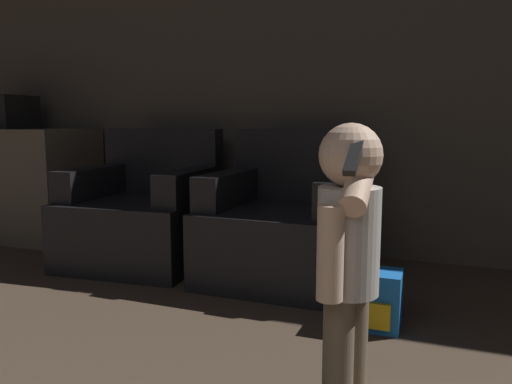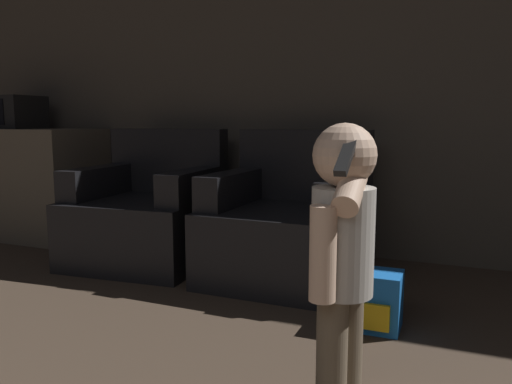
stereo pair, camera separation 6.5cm
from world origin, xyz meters
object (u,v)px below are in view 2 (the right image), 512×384
(armchair_left, at_px, (149,214))
(toy_backpack, at_px, (374,300))
(person_toddler, at_px, (342,242))
(microwave, at_px, (10,112))
(armchair_right, at_px, (289,226))

(armchair_left, height_order, toy_backpack, armchair_left)
(armchair_left, relative_size, person_toddler, 0.99)
(toy_backpack, relative_size, microwave, 0.55)
(toy_backpack, bearing_deg, armchair_left, 160.09)
(person_toddler, bearing_deg, microwave, -100.92)
(armchair_left, height_order, person_toddler, person_toddler)
(armchair_right, height_order, person_toddler, person_toddler)
(armchair_left, distance_m, microwave, 1.69)
(person_toddler, xyz_separation_m, microwave, (-3.11, 1.50, 0.46))
(armchair_left, xyz_separation_m, person_toddler, (1.60, -1.23, 0.24))
(person_toddler, height_order, toy_backpack, person_toddler)
(armchair_right, bearing_deg, armchair_left, -179.19)
(armchair_right, xyz_separation_m, person_toddler, (0.60, -1.23, 0.24))
(armchair_left, distance_m, person_toddler, 2.03)
(armchair_left, distance_m, toy_backpack, 1.72)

